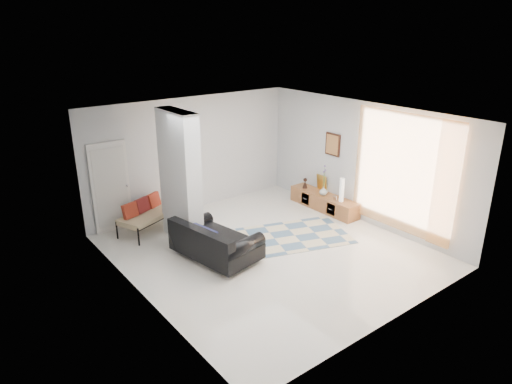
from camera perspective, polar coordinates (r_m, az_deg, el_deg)
floor at (r=9.48m, az=1.62°, el=-7.37°), size 6.00×6.00×0.00m
ceiling at (r=8.55m, az=1.81°, el=9.50°), size 6.00×6.00×0.00m
wall_back at (r=11.29m, az=-8.03°, el=4.67°), size 6.00×0.00×6.00m
wall_front at (r=7.05m, az=17.45°, el=-5.89°), size 6.00×0.00×6.00m
wall_left at (r=7.59m, az=-14.59°, el=-3.66°), size 0.00×6.00×6.00m
wall_right at (r=10.79m, az=13.09°, el=3.61°), size 0.00×6.00×6.00m
partition_column at (r=9.60m, az=-9.49°, el=1.80°), size 0.35×1.20×2.80m
hallway_door at (r=10.53m, az=-17.72°, el=0.58°), size 0.85×0.06×2.04m
curtain at (r=10.07m, az=17.84°, el=2.25°), size 0.00×2.55×2.55m
wall_art at (r=11.27m, az=9.58°, el=5.88°), size 0.04×0.45×0.55m
media_console at (r=11.57m, az=8.48°, el=-1.21°), size 0.45×2.00×0.80m
loveseat at (r=9.07m, az=-5.31°, el=-6.33°), size 1.32×1.90×0.76m
daybed at (r=10.54m, az=-13.07°, el=-2.44°), size 1.72×1.20×0.77m
area_rug at (r=10.14m, az=4.86°, el=-5.46°), size 2.68×2.21×0.01m
cylinder_lamp at (r=11.03m, az=10.68°, el=0.25°), size 0.11×0.11×0.58m
bronze_figurine at (r=11.85m, az=6.16°, el=1.12°), size 0.14×0.14×0.27m
vase at (r=11.42m, az=8.43°, el=0.13°), size 0.20×0.20×0.21m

